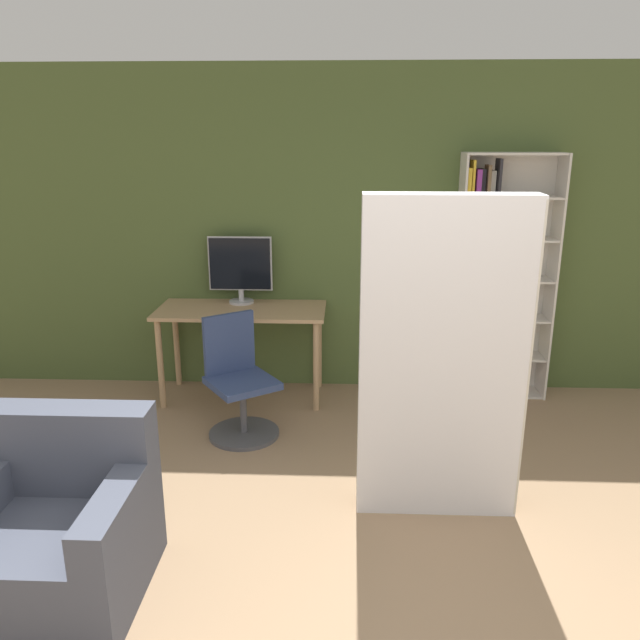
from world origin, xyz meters
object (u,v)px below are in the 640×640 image
Objects in this scene: office_chair at (239,389)px; armchair at (56,529)px; mattress_near at (443,362)px; bookshelf at (492,281)px; monitor at (240,267)px.

office_chair reaches higher than armchair.
mattress_near reaches higher than office_chair.
armchair is at bearing -135.45° from bookshelf.
mattress_near is (1.32, -0.93, 0.58)m from office_chair.
monitor is 0.28× the size of bookshelf.
armchair is (-1.93, -0.75, -0.61)m from mattress_near.
bookshelf reaches higher than mattress_near.
mattress_near is (1.43, -1.79, -0.16)m from monitor.
monitor reaches higher than armchair.
bookshelf reaches higher than armchair.
armchair is at bearing -101.16° from monitor.
bookshelf reaches higher than monitor.
mattress_near is (-0.66, -1.80, -0.06)m from bookshelf.
bookshelf is 2.37× the size of armchair.
office_chair is 1.05× the size of armchair.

